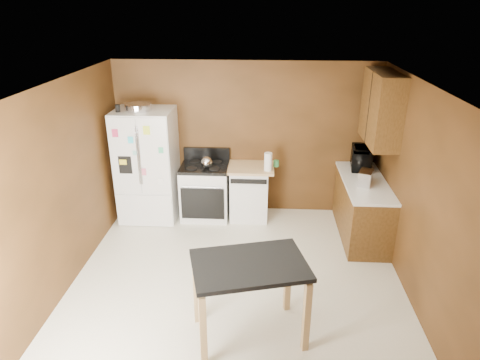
# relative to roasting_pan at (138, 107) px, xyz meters

# --- Properties ---
(floor) EXTENTS (4.50, 4.50, 0.00)m
(floor) POSITION_rel_roasting_pan_xyz_m (1.61, -1.85, -1.85)
(floor) COLOR silver
(floor) RESTS_ON ground
(ceiling) EXTENTS (4.50, 4.50, 0.00)m
(ceiling) POSITION_rel_roasting_pan_xyz_m (1.61, -1.85, 0.65)
(ceiling) COLOR white
(ceiling) RESTS_ON ground
(wall_back) EXTENTS (4.20, 0.00, 4.20)m
(wall_back) POSITION_rel_roasting_pan_xyz_m (1.61, 0.40, -0.60)
(wall_back) COLOR brown
(wall_back) RESTS_ON ground
(wall_front) EXTENTS (4.20, 0.00, 4.20)m
(wall_front) POSITION_rel_roasting_pan_xyz_m (1.61, -4.10, -0.60)
(wall_front) COLOR brown
(wall_front) RESTS_ON ground
(wall_left) EXTENTS (0.00, 4.50, 4.50)m
(wall_left) POSITION_rel_roasting_pan_xyz_m (-0.49, -1.85, -0.60)
(wall_left) COLOR brown
(wall_left) RESTS_ON ground
(wall_right) EXTENTS (0.00, 4.50, 4.50)m
(wall_right) POSITION_rel_roasting_pan_xyz_m (3.71, -1.85, -0.60)
(wall_right) COLOR brown
(wall_right) RESTS_ON ground
(roasting_pan) EXTENTS (0.41, 0.41, 0.10)m
(roasting_pan) POSITION_rel_roasting_pan_xyz_m (0.00, 0.00, 0.00)
(roasting_pan) COLOR silver
(roasting_pan) RESTS_ON refrigerator
(pen_cup) EXTENTS (0.07, 0.07, 0.11)m
(pen_cup) POSITION_rel_roasting_pan_xyz_m (-0.28, -0.13, 0.00)
(pen_cup) COLOR black
(pen_cup) RESTS_ON refrigerator
(kettle) EXTENTS (0.18, 0.18, 0.18)m
(kettle) POSITION_rel_roasting_pan_xyz_m (1.02, -0.03, -0.86)
(kettle) COLOR silver
(kettle) RESTS_ON gas_range
(paper_towel) EXTENTS (0.16, 0.16, 0.28)m
(paper_towel) POSITION_rel_roasting_pan_xyz_m (1.98, -0.06, -0.82)
(paper_towel) COLOR white
(paper_towel) RESTS_ON dishwasher
(green_canister) EXTENTS (0.12, 0.12, 0.10)m
(green_canister) POSITION_rel_roasting_pan_xyz_m (2.11, 0.13, -0.91)
(green_canister) COLOR #3EA357
(green_canister) RESTS_ON dishwasher
(toaster) EXTENTS (0.27, 0.33, 0.21)m
(toaster) POSITION_rel_roasting_pan_xyz_m (3.37, -0.55, -0.85)
(toaster) COLOR silver
(toaster) RESTS_ON right_cabinets
(microwave) EXTENTS (0.43, 0.58, 0.30)m
(microwave) POSITION_rel_roasting_pan_xyz_m (3.43, 0.12, -0.80)
(microwave) COLOR black
(microwave) RESTS_ON right_cabinets
(refrigerator) EXTENTS (0.90, 0.80, 1.80)m
(refrigerator) POSITION_rel_roasting_pan_xyz_m (0.06, 0.01, -0.95)
(refrigerator) COLOR white
(refrigerator) RESTS_ON ground
(gas_range) EXTENTS (0.76, 0.68, 1.10)m
(gas_range) POSITION_rel_roasting_pan_xyz_m (0.97, 0.07, -1.39)
(gas_range) COLOR white
(gas_range) RESTS_ON ground
(dishwasher) EXTENTS (0.78, 0.63, 0.89)m
(dishwasher) POSITION_rel_roasting_pan_xyz_m (1.69, 0.09, -1.40)
(dishwasher) COLOR white
(dishwasher) RESTS_ON ground
(right_cabinets) EXTENTS (0.63, 1.58, 2.45)m
(right_cabinets) POSITION_rel_roasting_pan_xyz_m (3.44, -0.37, -0.94)
(right_cabinets) COLOR brown
(right_cabinets) RESTS_ON ground
(island) EXTENTS (1.30, 1.03, 0.91)m
(island) POSITION_rel_roasting_pan_xyz_m (1.80, -2.65, -1.09)
(island) COLOR black
(island) RESTS_ON ground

